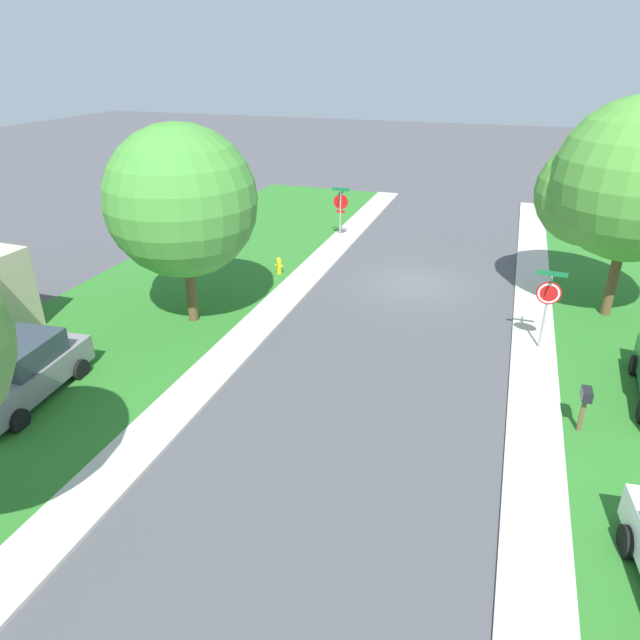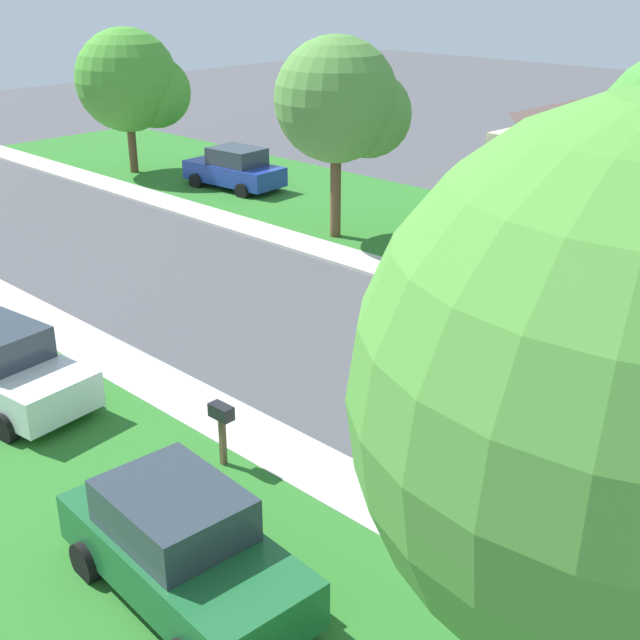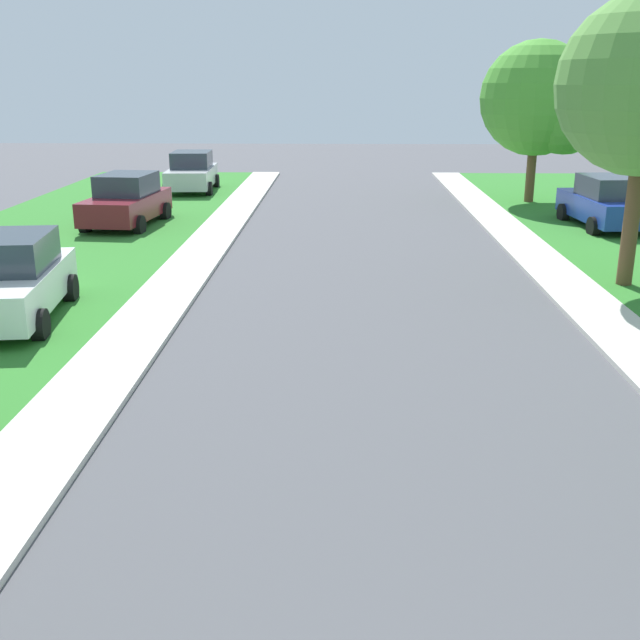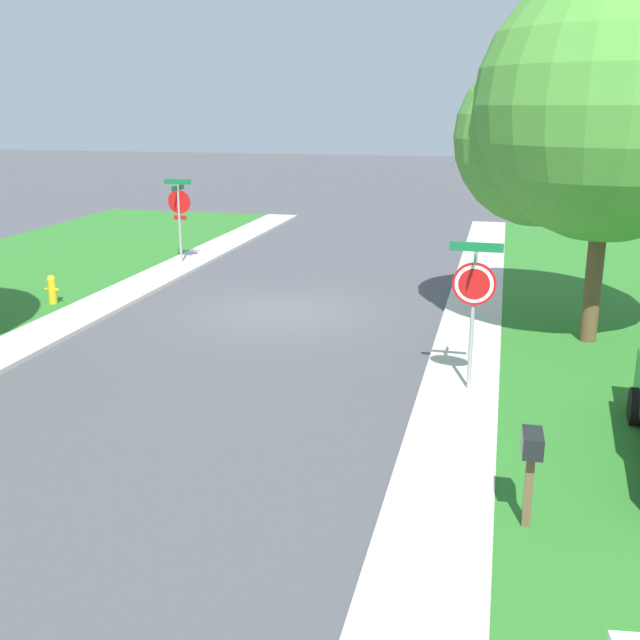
{
  "view_description": "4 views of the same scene",
  "coord_description": "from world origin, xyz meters",
  "views": [
    {
      "loc": [
        -3.25,
        22.53,
        9.01
      ],
      "look_at": [
        1.81,
        7.42,
        1.4
      ],
      "focal_mm": 31.87,
      "sensor_mm": 36.0,
      "label": 1
    },
    {
      "loc": [
        -14.13,
        -1.66,
        8.64
      ],
      "look_at": [
        -1.86,
        10.28,
        1.4
      ],
      "focal_mm": 47.4,
      "sensor_mm": 36.0,
      "label": 2
    },
    {
      "loc": [
        -0.72,
        -0.59,
        4.73
      ],
      "look_at": [
        -1.02,
        9.97,
        1.4
      ],
      "focal_mm": 42.83,
      "sensor_mm": 36.0,
      "label": 3
    },
    {
      "loc": [
        -5.26,
        17.48,
        5.05
      ],
      "look_at": [
        -2.26,
        5.18,
        1.4
      ],
      "focal_mm": 42.12,
      "sensor_mm": 36.0,
      "label": 4
    }
  ],
  "objects": [
    {
      "name": "sidewalk_east",
      "position": [
        4.7,
        12.0,
        0.05
      ],
      "size": [
        1.4,
        56.0,
        0.1
      ],
      "primitive_type": "cube",
      "color": "beige",
      "rests_on": "ground"
    },
    {
      "name": "lawn_east",
      "position": [
        9.4,
        12.0,
        0.04
      ],
      "size": [
        8.0,
        56.0,
        0.08
      ],
      "primitive_type": "cube",
      "color": "#2D7528",
      "rests_on": "ground"
    },
    {
      "name": "sidewalk_west",
      "position": [
        -4.7,
        12.0,
        0.05
      ],
      "size": [
        1.4,
        56.0,
        0.1
      ],
      "primitive_type": "cube",
      "color": "beige",
      "rests_on": "ground"
    },
    {
      "name": "stop_sign_far_corner",
      "position": [
        -4.86,
        4.52,
        1.89
      ],
      "size": [
        0.92,
        0.92,
        2.77
      ],
      "color": "#9E9EA3",
      "rests_on": "ground"
    },
    {
      "name": "car_white_driveway_right",
      "position": [
        -7.44,
        14.18,
        0.87
      ],
      "size": [
        2.43,
        4.49,
        1.76
      ],
      "color": "white",
      "rests_on": "ground"
    },
    {
      "name": "car_grey_far_down_street",
      "position": [
        9.06,
        12.22,
        0.87
      ],
      "size": [
        2.35,
        4.45,
        1.76
      ],
      "color": "gray",
      "rests_on": "ground"
    },
    {
      "name": "car_blue_near_corner",
      "position": [
        8.01,
        24.75,
        0.87
      ],
      "size": [
        2.3,
        4.43,
        1.76
      ],
      "color": "#1E389E",
      "rests_on": "ground"
    },
    {
      "name": "car_green_kerbside_mid",
      "position": [
        -8.39,
        6.73,
        0.87
      ],
      "size": [
        2.25,
        4.41,
        1.76
      ],
      "color": "#1E6033",
      "rests_on": "ground"
    },
    {
      "name": "tree_sidewalk_mid",
      "position": [
        6.26,
        17.07,
        4.49
      ],
      "size": [
        4.32,
        4.02,
        6.64
      ],
      "color": "brown",
      "rests_on": "ground"
    },
    {
      "name": "tree_sidewalk_far",
      "position": [
        7.02,
        30.04,
        3.91
      ],
      "size": [
        4.69,
        4.36,
        6.24
      ],
      "color": "brown",
      "rests_on": "ground"
    },
    {
      "name": "house_right_setback",
      "position": [
        16.23,
        11.76,
        2.38
      ],
      "size": [
        9.21,
        8.05,
        4.6
      ],
      "color": "beige",
      "rests_on": "ground"
    },
    {
      "name": "mailbox",
      "position": [
        -5.78,
        8.96,
        1.01
      ],
      "size": [
        0.25,
        0.49,
        1.31
      ],
      "color": "brown",
      "rests_on": "ground"
    }
  ]
}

